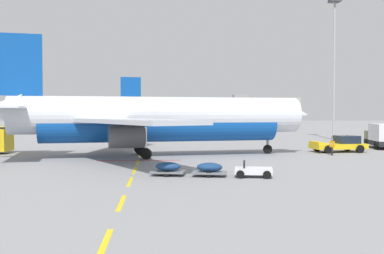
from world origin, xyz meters
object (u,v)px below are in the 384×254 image
airliner_mid_left (190,115)px  ground_power_truck (381,136)px  baggage_train (210,169)px  ground_crew_worker (332,146)px  airliner_foreground (156,118)px  pushback_tug (340,144)px  apron_light_mast_far (334,52)px

airliner_mid_left → ground_power_truck: (20.78, -49.39, -2.45)m
baggage_train → ground_crew_worker: 20.96m
airliner_foreground → baggage_train: 15.99m
airliner_mid_left → baggage_train: bearing=-93.1°
pushback_tug → baggage_train: 25.26m
airliner_mid_left → apron_light_mast_far: apron_light_mast_far is taller
airliner_foreground → apron_light_mast_far: (29.94, 26.82, 10.87)m
pushback_tug → ground_power_truck: ground_power_truck is taller
airliner_foreground → pushback_tug: (21.16, 3.30, -3.05)m
ground_power_truck → apron_light_mast_far: bearing=85.9°
pushback_tug → airliner_foreground: bearing=-171.1°
pushback_tug → ground_crew_worker: pushback_tug is taller
ground_power_truck → apron_light_mast_far: 22.99m
ground_power_truck → baggage_train: (-24.69, -23.16, -1.12)m
airliner_mid_left → ground_crew_worker: (10.95, -57.78, -3.10)m
airliner_foreground → airliner_mid_left: airliner_mid_left is taller
pushback_tug → ground_crew_worker: size_ratio=3.56×
pushback_tug → ground_crew_worker: bearing=-123.3°
ground_power_truck → apron_light_mast_far: (1.36, 18.79, 13.18)m
airliner_mid_left → ground_power_truck: airliner_mid_left is taller
airliner_mid_left → apron_light_mast_far: 39.26m
airliner_foreground → ground_power_truck: size_ratio=4.74×
baggage_train → airliner_foreground: bearing=104.4°
airliner_foreground → airliner_mid_left: 57.94m
ground_power_truck → ground_crew_worker: size_ratio=4.20×
airliner_foreground → airliner_mid_left: bearing=82.3°
ground_crew_worker → apron_light_mast_far: 32.49m
baggage_train → ground_crew_worker: ground_crew_worker is taller
airliner_foreground → apron_light_mast_far: apron_light_mast_far is taller
airliner_mid_left → baggage_train: (-3.91, -72.55, -3.58)m
airliner_foreground → baggage_train: bearing=-75.6°
apron_light_mast_far → ground_power_truck: bearing=-94.1°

